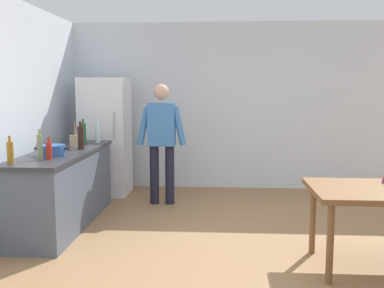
# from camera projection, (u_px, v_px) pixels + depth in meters

# --- Properties ---
(ground_plane) EXTENTS (14.00, 14.00, 0.00)m
(ground_plane) POSITION_uv_depth(u_px,v_px,m) (232.00, 253.00, 4.42)
(ground_plane) COLOR #936D47
(wall_back) EXTENTS (6.40, 0.12, 2.70)m
(wall_back) POSITION_uv_depth(u_px,v_px,m) (228.00, 106.00, 7.22)
(wall_back) COLOR silver
(wall_back) RESTS_ON ground_plane
(kitchen_counter) EXTENTS (0.64, 2.20, 0.90)m
(kitchen_counter) POSITION_uv_depth(u_px,v_px,m) (64.00, 188.00, 5.28)
(kitchen_counter) COLOR #4C5666
(kitchen_counter) RESTS_ON ground_plane
(refrigerator) EXTENTS (0.70, 0.67, 1.80)m
(refrigerator) POSITION_uv_depth(u_px,v_px,m) (106.00, 137.00, 6.80)
(refrigerator) COLOR white
(refrigerator) RESTS_ON ground_plane
(person) EXTENTS (0.70, 0.22, 1.70)m
(person) POSITION_uv_depth(u_px,v_px,m) (162.00, 136.00, 6.18)
(person) COLOR #1E1E2D
(person) RESTS_ON ground_plane
(cooking_pot) EXTENTS (0.40, 0.28, 0.12)m
(cooking_pot) POSITION_uv_depth(u_px,v_px,m) (52.00, 150.00, 4.86)
(cooking_pot) COLOR #285193
(cooking_pot) RESTS_ON kitchen_counter
(utensil_jar) EXTENTS (0.11, 0.11, 0.32)m
(utensil_jar) POSITION_uv_depth(u_px,v_px,m) (74.00, 140.00, 5.66)
(utensil_jar) COLOR tan
(utensil_jar) RESTS_ON kitchen_counter
(bottle_water_clear) EXTENTS (0.07, 0.07, 0.30)m
(bottle_water_clear) POSITION_uv_depth(u_px,v_px,m) (97.00, 134.00, 5.99)
(bottle_water_clear) COLOR silver
(bottle_water_clear) RESTS_ON kitchen_counter
(bottle_oil_amber) EXTENTS (0.06, 0.06, 0.28)m
(bottle_oil_amber) POSITION_uv_depth(u_px,v_px,m) (10.00, 152.00, 4.32)
(bottle_oil_amber) COLOR #996619
(bottle_oil_amber) RESTS_ON kitchen_counter
(bottle_sauce_red) EXTENTS (0.06, 0.06, 0.24)m
(bottle_sauce_red) POSITION_uv_depth(u_px,v_px,m) (49.00, 150.00, 4.61)
(bottle_sauce_red) COLOR #B22319
(bottle_sauce_red) RESTS_ON kitchen_counter
(bottle_wine_green) EXTENTS (0.08, 0.08, 0.34)m
(bottle_wine_green) POSITION_uv_depth(u_px,v_px,m) (83.00, 134.00, 5.83)
(bottle_wine_green) COLOR #1E5123
(bottle_wine_green) RESTS_ON kitchen_counter
(bottle_wine_dark) EXTENTS (0.08, 0.08, 0.34)m
(bottle_wine_dark) POSITION_uv_depth(u_px,v_px,m) (81.00, 137.00, 5.38)
(bottle_wine_dark) COLOR black
(bottle_wine_dark) RESTS_ON kitchen_counter
(bottle_vinegar_tall) EXTENTS (0.06, 0.06, 0.32)m
(bottle_vinegar_tall) POSITION_uv_depth(u_px,v_px,m) (40.00, 146.00, 4.61)
(bottle_vinegar_tall) COLOR gray
(bottle_vinegar_tall) RESTS_ON kitchen_counter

